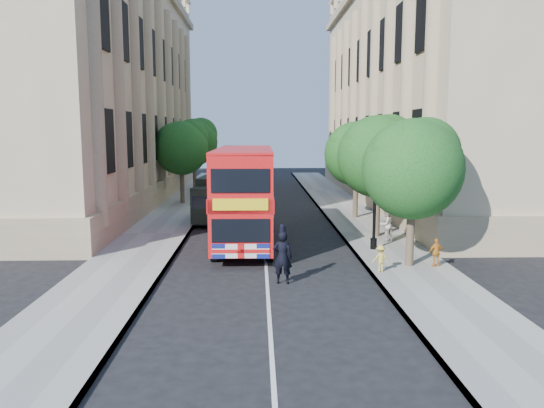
{
  "coord_description": "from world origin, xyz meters",
  "views": [
    {
      "loc": [
        -0.34,
        -17.76,
        5.57
      ],
      "look_at": [
        0.3,
        5.51,
        2.3
      ],
      "focal_mm": 35.0,
      "sensor_mm": 36.0,
      "label": 1
    }
  ],
  "objects": [
    {
      "name": "child_a",
      "position": [
        6.82,
        2.77,
        0.7
      ],
      "size": [
        0.71,
        0.39,
        1.15
      ],
      "primitive_type": "imported",
      "rotation": [
        0.0,
        0.0,
        3.32
      ],
      "color": "orange",
      "rests_on": "pavement_right"
    },
    {
      "name": "tree_left_far",
      "position": [
        -5.96,
        22.03,
        4.44
      ],
      "size": [
        4.0,
        4.0,
        6.3
      ],
      "color": "#473828",
      "rests_on": "ground"
    },
    {
      "name": "tree_right_mid",
      "position": [
        5.84,
        9.03,
        4.45
      ],
      "size": [
        4.2,
        4.2,
        6.37
      ],
      "color": "#473828",
      "rests_on": "ground"
    },
    {
      "name": "double_decker_bus",
      "position": [
        -0.98,
        7.82,
        2.53
      ],
      "size": [
        2.73,
        9.96,
        4.59
      ],
      "rotation": [
        0.0,
        0.0,
        -0.01
      ],
      "color": "red",
      "rests_on": "ground"
    },
    {
      "name": "pavement_right",
      "position": [
        5.75,
        10.0,
        0.06
      ],
      "size": [
        3.5,
        80.0,
        0.12
      ],
      "primitive_type": "cube",
      "color": "gray",
      "rests_on": "ground"
    },
    {
      "name": "tree_left_back",
      "position": [
        -5.96,
        30.03,
        4.71
      ],
      "size": [
        4.2,
        4.2,
        6.65
      ],
      "color": "#473828",
      "rests_on": "ground"
    },
    {
      "name": "police_constable",
      "position": [
        0.56,
        1.0,
        0.97
      ],
      "size": [
        0.75,
        0.53,
        1.94
      ],
      "primitive_type": "imported",
      "rotation": [
        0.0,
        0.0,
        3.04
      ],
      "color": "black",
      "rests_on": "ground"
    },
    {
      "name": "woman_pedestrian",
      "position": [
        5.98,
        7.74,
        0.95
      ],
      "size": [
        1.02,
        0.97,
        1.65
      ],
      "primitive_type": "imported",
      "rotation": [
        0.0,
        0.0,
        3.74
      ],
      "color": "beige",
      "rests_on": "pavement_right"
    },
    {
      "name": "building_left",
      "position": [
        -13.8,
        24.0,
        9.0
      ],
      "size": [
        12.0,
        38.0,
        18.0
      ],
      "primitive_type": "cube",
      "color": "tan",
      "rests_on": "ground"
    },
    {
      "name": "box_van",
      "position": [
        -2.91,
        13.81,
        1.33
      ],
      "size": [
        2.38,
        4.93,
        2.73
      ],
      "rotation": [
        0.0,
        0.0,
        -0.1
      ],
      "color": "black",
      "rests_on": "ground"
    },
    {
      "name": "tree_right_far",
      "position": [
        5.84,
        15.03,
        4.31
      ],
      "size": [
        4.0,
        4.0,
        6.15
      ],
      "color": "#473828",
      "rests_on": "ground"
    },
    {
      "name": "lamp_post",
      "position": [
        5.0,
        6.0,
        2.51
      ],
      "size": [
        0.32,
        0.32,
        5.16
      ],
      "color": "black",
      "rests_on": "pavement_right"
    },
    {
      "name": "pavement_left",
      "position": [
        -5.75,
        10.0,
        0.06
      ],
      "size": [
        3.5,
        80.0,
        0.12
      ],
      "primitive_type": "cube",
      "color": "gray",
      "rests_on": "ground"
    },
    {
      "name": "child_b",
      "position": [
        4.4,
        2.07,
        0.64
      ],
      "size": [
        0.74,
        0.51,
        1.05
      ],
      "primitive_type": "imported",
      "rotation": [
        0.0,
        0.0,
        3.34
      ],
      "color": "gold",
      "rests_on": "pavement_right"
    },
    {
      "name": "building_right",
      "position": [
        13.8,
        24.0,
        9.0
      ],
      "size": [
        12.0,
        38.0,
        18.0
      ],
      "primitive_type": "cube",
      "color": "tan",
      "rests_on": "ground"
    },
    {
      "name": "tree_right_near",
      "position": [
        5.84,
        3.03,
        4.25
      ],
      "size": [
        4.0,
        4.0,
        6.08
      ],
      "color": "#473828",
      "rests_on": "ground"
    },
    {
      "name": "ground",
      "position": [
        0.0,
        0.0,
        0.0
      ],
      "size": [
        120.0,
        120.0,
        0.0
      ],
      "primitive_type": "plane",
      "color": "black",
      "rests_on": "ground"
    }
  ]
}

